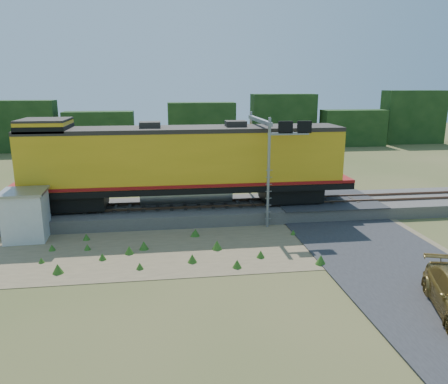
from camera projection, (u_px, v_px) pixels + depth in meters
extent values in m
plane|color=#475123|center=(240.00, 248.00, 23.79)|extent=(140.00, 140.00, 0.00)
cube|color=slate|center=(225.00, 210.00, 29.46)|extent=(70.00, 5.00, 0.80)
cube|color=brown|center=(227.00, 206.00, 28.65)|extent=(70.00, 0.10, 0.16)
cube|color=brown|center=(224.00, 200.00, 30.03)|extent=(70.00, 0.10, 0.16)
cube|color=#8C7754|center=(203.00, 246.00, 24.00)|extent=(26.00, 8.00, 0.03)
cube|color=#38383A|center=(325.00, 200.00, 30.29)|extent=(7.00, 5.20, 0.06)
cube|color=#38383A|center=(270.00, 168.00, 45.86)|extent=(7.00, 24.00, 0.08)
cube|color=black|center=(192.00, 124.00, 59.52)|extent=(36.00, 3.00, 6.50)
cube|color=black|center=(75.00, 200.00, 27.91)|extent=(3.94, 2.52, 0.98)
cube|color=black|center=(290.00, 192.00, 29.81)|extent=(3.94, 2.52, 0.98)
cube|color=black|center=(186.00, 186.00, 28.69)|extent=(21.87, 3.28, 0.39)
cylinder|color=gray|center=(186.00, 194.00, 28.82)|extent=(6.01, 1.31, 1.31)
cube|color=gold|center=(186.00, 158.00, 28.23)|extent=(20.23, 3.17, 3.39)
cube|color=maroon|center=(186.00, 181.00, 28.61)|extent=(21.87, 3.34, 0.20)
cube|color=#28231E|center=(185.00, 129.00, 27.79)|extent=(20.23, 3.23, 0.26)
cube|color=gold|center=(45.00, 127.00, 26.59)|extent=(2.84, 3.17, 0.77)
cube|color=#28231E|center=(44.00, 120.00, 26.48)|extent=(2.84, 3.23, 0.13)
cube|color=black|center=(45.00, 128.00, 26.60)|extent=(2.90, 3.23, 0.38)
cube|color=maroon|center=(21.00, 167.00, 26.96)|extent=(0.11, 2.19, 1.31)
cube|color=#28231E|center=(150.00, 126.00, 27.44)|extent=(1.31, 1.09, 0.49)
cube|color=#28231E|center=(236.00, 125.00, 28.17)|extent=(1.31, 1.09, 0.49)
cube|color=silver|center=(26.00, 216.00, 24.75)|extent=(2.31, 2.31, 2.75)
cube|color=gray|center=(23.00, 192.00, 24.40)|extent=(2.54, 2.54, 0.13)
cylinder|color=gray|center=(268.00, 174.00, 26.35)|extent=(0.17, 0.17, 6.76)
cylinder|color=gray|center=(250.00, 159.00, 31.73)|extent=(0.17, 0.17, 6.76)
cube|color=gray|center=(259.00, 120.00, 28.31)|extent=(0.24, 6.20, 0.24)
cube|color=gray|center=(288.00, 134.00, 25.92)|extent=(2.51, 0.14, 0.14)
cube|color=black|center=(286.00, 127.00, 25.80)|extent=(0.87, 0.14, 0.72)
cube|color=black|center=(304.00, 127.00, 25.95)|extent=(0.87, 0.14, 0.72)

